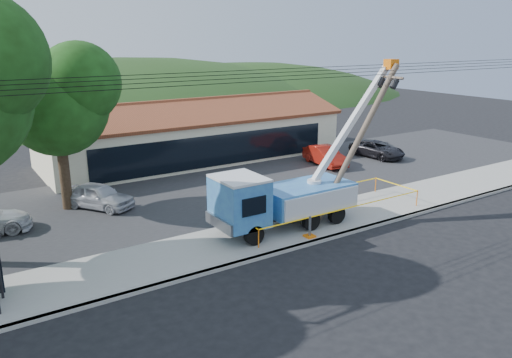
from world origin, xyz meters
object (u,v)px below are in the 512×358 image
object	(u,v)px
car_silver	(100,209)
car_red	(325,166)
car_dark	(377,158)
leaning_pole	(361,135)
utility_truck	(281,197)

from	to	relation	value
car_silver	car_red	xyz separation A→B (m)	(16.51, 0.50, 0.00)
car_dark	leaning_pole	bearing A→B (deg)	-144.88
utility_truck	car_silver	size ratio (longest dim) A/B	2.60
utility_truck	car_dark	distance (m)	17.14
utility_truck	car_red	xyz separation A→B (m)	(9.98, 8.37, -1.69)
car_red	car_dark	distance (m)	5.04
leaning_pole	car_silver	bearing A→B (deg)	142.44
utility_truck	leaning_pole	size ratio (longest dim) A/B	1.36
leaning_pole	car_dark	xyz separation A→B (m)	(10.56, 8.67, -4.34)
utility_truck	car_dark	xyz separation A→B (m)	(15.02, 8.09, -1.69)
car_red	car_dark	size ratio (longest dim) A/B	0.94
leaning_pole	car_dark	bearing A→B (deg)	39.39
leaning_pole	car_silver	world-z (taller)	leaning_pole
utility_truck	leaning_pole	distance (m)	5.22
car_silver	car_red	bearing A→B (deg)	-32.03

